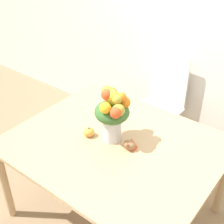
% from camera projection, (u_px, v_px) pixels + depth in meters
% --- Properties ---
extents(ground_plane, '(12.00, 12.00, 0.00)m').
position_uv_depth(ground_plane, '(115.00, 212.00, 2.61)').
color(ground_plane, '#8E7556').
extents(wall_back, '(8.00, 0.06, 2.70)m').
position_uv_depth(wall_back, '(202.00, 16.00, 2.69)').
color(wall_back, white).
rests_on(wall_back, ground_plane).
extents(dining_table, '(1.44, 1.19, 0.74)m').
position_uv_depth(dining_table, '(115.00, 151.00, 2.25)').
color(dining_table, tan).
rests_on(dining_table, ground_plane).
extents(flower_vase, '(0.24, 0.28, 0.41)m').
position_uv_depth(flower_vase, '(113.00, 112.00, 2.12)').
color(flower_vase, silver).
rests_on(flower_vase, dining_table).
extents(pumpkin, '(0.08, 0.08, 0.07)m').
position_uv_depth(pumpkin, '(89.00, 132.00, 2.26)').
color(pumpkin, gold).
rests_on(pumpkin, dining_table).
extents(turkey_figurine, '(0.09, 0.12, 0.07)m').
position_uv_depth(turkey_figurine, '(130.00, 144.00, 2.14)').
color(turkey_figurine, '#936642').
rests_on(turkey_figurine, dining_table).
extents(dining_chair_near_window, '(0.43, 0.43, 1.00)m').
position_uv_depth(dining_chair_near_window, '(161.00, 103.00, 3.09)').
color(dining_chair_near_window, white).
rests_on(dining_chair_near_window, ground_plane).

